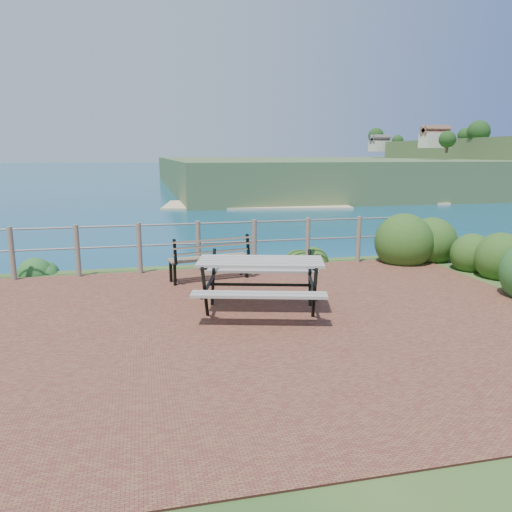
# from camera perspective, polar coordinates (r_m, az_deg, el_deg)

# --- Properties ---
(ground) EXTENTS (10.00, 7.00, 0.12)m
(ground) POSITION_cam_1_polar(r_m,az_deg,el_deg) (6.96, -3.41, -7.99)
(ground) COLOR brown
(ground) RESTS_ON ground
(ocean) EXTENTS (1200.00, 1200.00, 0.00)m
(ocean) POSITION_cam_1_polar(r_m,az_deg,el_deg) (206.48, -12.82, 10.73)
(ocean) COLOR #126771
(ocean) RESTS_ON ground
(safety_railing) EXTENTS (9.40, 0.10, 1.00)m
(safety_railing) POSITION_cam_1_polar(r_m,az_deg,el_deg) (10.03, -6.63, 1.45)
(safety_railing) COLOR #6B5B4C
(safety_railing) RESTS_ON ground
(picnic_table) EXTENTS (1.97, 1.55, 0.78)m
(picnic_table) POSITION_cam_1_polar(r_m,az_deg,el_deg) (7.42, 0.52, -2.72)
(picnic_table) COLOR gray
(picnic_table) RESTS_ON ground
(park_bench) EXTENTS (1.55, 0.66, 0.85)m
(park_bench) POSITION_cam_1_polar(r_m,az_deg,el_deg) (9.26, -5.40, 0.55)
(park_bench) COLOR brown
(park_bench) RESTS_ON ground
(shrub_right_front) EXTENTS (1.22, 1.22, 1.73)m
(shrub_right_front) POSITION_cam_1_polar(r_m,az_deg,el_deg) (11.00, 25.10, -1.73)
(shrub_right_front) COLOR #224314
(shrub_right_front) RESTS_ON ground
(shrub_right_edge) EXTENTS (1.25, 1.25, 1.78)m
(shrub_right_edge) POSITION_cam_1_polar(r_m,az_deg,el_deg) (11.66, 17.67, -0.46)
(shrub_right_edge) COLOR #224314
(shrub_right_edge) RESTS_ON ground
(shrub_lip_west) EXTENTS (0.70, 0.70, 0.41)m
(shrub_lip_west) POSITION_cam_1_polar(r_m,az_deg,el_deg) (10.91, -23.04, -1.66)
(shrub_lip_west) COLOR #215925
(shrub_lip_west) RESTS_ON ground
(shrub_lip_east) EXTENTS (0.74, 0.74, 0.47)m
(shrub_lip_east) POSITION_cam_1_polar(r_m,az_deg,el_deg) (11.10, 5.49, -0.55)
(shrub_lip_east) COLOR #224314
(shrub_lip_east) RESTS_ON ground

